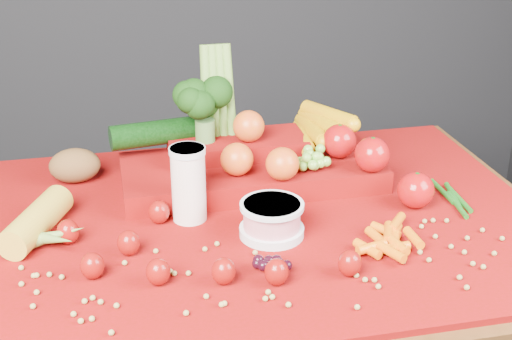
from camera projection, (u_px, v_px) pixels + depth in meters
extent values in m
cube|color=#37210C|center=(258.00, 235.00, 1.33)|extent=(1.10, 0.80, 0.05)
cube|color=#37210C|center=(30.00, 327.00, 1.69)|extent=(0.06, 0.06, 0.70)
cube|color=#37210C|center=(409.00, 279.00, 1.87)|extent=(0.06, 0.06, 0.70)
cube|color=#75030A|center=(258.00, 221.00, 1.32)|extent=(1.05, 0.75, 0.01)
cylinder|color=silver|center=(189.00, 184.00, 1.28)|extent=(0.06, 0.06, 0.14)
cylinder|color=silver|center=(187.00, 151.00, 1.26)|extent=(0.07, 0.07, 0.01)
cylinder|color=silver|center=(272.00, 231.00, 1.25)|extent=(0.11, 0.11, 0.02)
cylinder|color=#C77886|center=(272.00, 215.00, 1.24)|extent=(0.10, 0.10, 0.05)
cylinder|color=silver|center=(272.00, 206.00, 1.23)|extent=(0.11, 0.11, 0.01)
ellipsoid|color=maroon|center=(129.00, 243.00, 1.19)|extent=(0.04, 0.04, 0.04)
cone|color=#0C440C|center=(128.00, 232.00, 1.18)|extent=(0.03, 0.03, 0.01)
ellipsoid|color=maroon|center=(92.00, 266.00, 1.12)|extent=(0.04, 0.04, 0.04)
cone|color=#0C440C|center=(91.00, 254.00, 1.12)|extent=(0.03, 0.03, 0.01)
ellipsoid|color=maroon|center=(158.00, 272.00, 1.11)|extent=(0.04, 0.04, 0.04)
cone|color=#0C440C|center=(157.00, 260.00, 1.10)|extent=(0.03, 0.03, 0.01)
ellipsoid|color=maroon|center=(224.00, 271.00, 1.11)|extent=(0.04, 0.04, 0.04)
cone|color=#0C440C|center=(223.00, 260.00, 1.10)|extent=(0.03, 0.03, 0.01)
ellipsoid|color=maroon|center=(277.00, 272.00, 1.11)|extent=(0.04, 0.04, 0.04)
cone|color=#0C440C|center=(277.00, 260.00, 1.10)|extent=(0.03, 0.03, 0.01)
ellipsoid|color=maroon|center=(350.00, 263.00, 1.13)|extent=(0.04, 0.04, 0.04)
cone|color=#0C440C|center=(351.00, 252.00, 1.12)|extent=(0.03, 0.03, 0.01)
ellipsoid|color=maroon|center=(159.00, 212.00, 1.29)|extent=(0.04, 0.04, 0.04)
cone|color=#0C440C|center=(158.00, 202.00, 1.28)|extent=(0.03, 0.03, 0.01)
ellipsoid|color=maroon|center=(68.00, 232.00, 1.22)|extent=(0.04, 0.04, 0.04)
cone|color=#0C440C|center=(67.00, 221.00, 1.21)|extent=(0.03, 0.03, 0.01)
cylinder|color=gold|center=(37.00, 221.00, 1.25)|extent=(0.12, 0.19, 0.06)
ellipsoid|color=#53381A|center=(75.00, 166.00, 1.45)|extent=(0.10, 0.08, 0.07)
cube|color=#75030A|center=(252.00, 173.00, 1.44)|extent=(0.52, 0.22, 0.04)
cube|color=#75030A|center=(237.00, 146.00, 1.47)|extent=(0.28, 0.12, 0.03)
sphere|color=maroon|center=(372.00, 155.00, 1.38)|extent=(0.07, 0.07, 0.07)
sphere|color=maroon|center=(416.00, 190.00, 1.34)|extent=(0.07, 0.07, 0.07)
sphere|color=maroon|center=(339.00, 141.00, 1.45)|extent=(0.07, 0.07, 0.07)
sphere|color=#BC3A1E|center=(237.00, 159.00, 1.37)|extent=(0.06, 0.06, 0.06)
sphere|color=#BC3A1E|center=(282.00, 164.00, 1.35)|extent=(0.06, 0.06, 0.06)
sphere|color=#BC3A1E|center=(249.00, 126.00, 1.43)|extent=(0.06, 0.06, 0.06)
cylinder|color=#CA9801|center=(303.00, 137.00, 1.51)|extent=(0.06, 0.15, 0.04)
cylinder|color=#CA9801|center=(312.00, 130.00, 1.51)|extent=(0.04, 0.15, 0.04)
cylinder|color=#CA9801|center=(322.00, 122.00, 1.51)|extent=(0.07, 0.15, 0.04)
cylinder|color=#CA9801|center=(329.00, 115.00, 1.51)|extent=(0.09, 0.14, 0.04)
cylinder|color=#3F662D|center=(205.00, 130.00, 1.44)|extent=(0.04, 0.04, 0.04)
cylinder|color=olive|center=(206.00, 99.00, 1.45)|extent=(0.03, 0.06, 0.22)
cylinder|color=olive|center=(214.00, 99.00, 1.46)|extent=(0.02, 0.06, 0.22)
cylinder|color=olive|center=(222.00, 98.00, 1.46)|extent=(0.02, 0.06, 0.22)
cylinder|color=olive|center=(229.00, 98.00, 1.46)|extent=(0.03, 0.06, 0.22)
cylinder|color=black|center=(167.00, 132.00, 1.46)|extent=(0.24, 0.08, 0.05)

